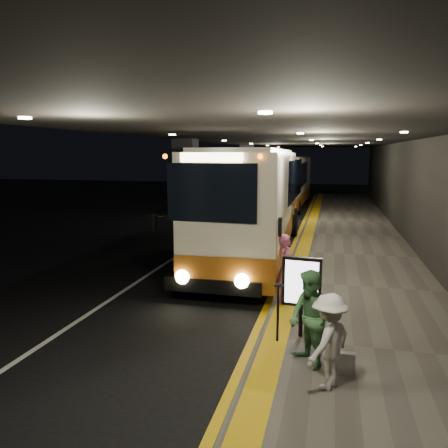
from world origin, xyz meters
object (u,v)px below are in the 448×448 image
at_px(passenger_waiting_white, 329,341).
at_px(info_sign, 302,284).
at_px(passenger_waiting_green, 310,319).
at_px(coach_second, 288,184).
at_px(coach_main, 255,206).
at_px(bag_polka, 346,363).
at_px(passenger_boarding, 286,268).
at_px(stanchion_post, 278,313).

height_order(passenger_waiting_white, info_sign, info_sign).
bearing_deg(info_sign, passenger_waiting_green, -73.52).
bearing_deg(coach_second, coach_main, -87.99).
distance_m(coach_second, passenger_waiting_green, 24.02).
distance_m(coach_main, info_sign, 8.07).
distance_m(coach_second, bag_polka, 24.28).
relative_size(bag_polka, info_sign, 0.23).
height_order(coach_main, passenger_waiting_white, coach_main).
bearing_deg(passenger_waiting_green, passenger_waiting_white, -10.85).
distance_m(coach_second, passenger_boarding, 20.71).
xyz_separation_m(passenger_boarding, passenger_waiting_green, (0.76, -3.25, -0.01)).
xyz_separation_m(coach_second, bag_polka, (3.41, -24.00, -1.35)).
xyz_separation_m(coach_main, passenger_waiting_white, (2.89, -9.59, -0.95)).
xyz_separation_m(passenger_boarding, bag_polka, (1.39, -3.40, -0.68)).
bearing_deg(stanchion_post, passenger_boarding, 92.43).
xyz_separation_m(passenger_waiting_green, stanchion_post, (-0.66, 0.86, -0.27)).
bearing_deg(stanchion_post, info_sign, 40.39).
bearing_deg(passenger_waiting_white, coach_second, -141.71).
height_order(passenger_waiting_green, info_sign, passenger_waiting_green).
bearing_deg(bag_polka, stanchion_post, 141.92).
relative_size(coach_second, passenger_waiting_white, 7.26).
xyz_separation_m(passenger_waiting_green, info_sign, (-0.24, 1.22, 0.26)).
xyz_separation_m(passenger_waiting_green, passenger_waiting_white, (0.33, -0.67, -0.08)).
bearing_deg(info_sign, passenger_boarding, 110.05).
xyz_separation_m(bag_polka, stanchion_post, (-1.29, 1.01, 0.40)).
distance_m(bag_polka, info_sign, 1.87).
bearing_deg(coach_main, passenger_waiting_white, -76.03).
bearing_deg(passenger_waiting_white, passenger_boarding, -133.30).
relative_size(passenger_boarding, passenger_waiting_green, 1.01).
bearing_deg(info_sign, coach_main, 112.23).
bearing_deg(bag_polka, passenger_boarding, 112.22).
height_order(coach_second, info_sign, coach_second).
distance_m(coach_main, passenger_waiting_green, 9.32).
xyz_separation_m(coach_second, stanchion_post, (2.12, -22.99, -0.96)).
distance_m(passenger_waiting_white, bag_polka, 0.83).
distance_m(coach_main, passenger_waiting_white, 10.06).
height_order(coach_main, bag_polka, coach_main).
relative_size(passenger_waiting_white, info_sign, 0.93).
distance_m(info_sign, stanchion_post, 0.78).
distance_m(passenger_boarding, bag_polka, 3.74).
relative_size(passenger_waiting_white, stanchion_post, 1.33).
bearing_deg(coach_second, info_sign, -82.46).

